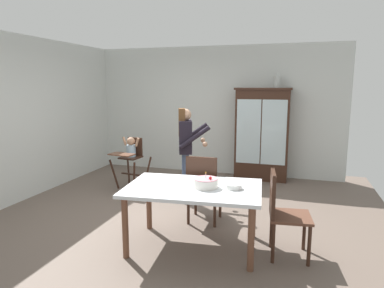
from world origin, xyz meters
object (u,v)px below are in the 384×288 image
object	(u,v)px
china_cabinet	(262,134)
adult_person	(186,143)
high_chair_with_toddler	(131,153)
birthday_cake	(206,183)
serving_bowl	(234,186)
dining_chair_right_end	(281,208)
ceramic_vase	(277,82)
dining_table	(193,194)
dining_chair_far_side	(203,185)

from	to	relation	value
china_cabinet	adult_person	xyz separation A→B (m)	(-1.03, -1.75, 0.04)
high_chair_with_toddler	birthday_cake	bearing A→B (deg)	-36.90
high_chair_with_toddler	birthday_cake	distance (m)	2.75
serving_bowl	dining_chair_right_end	size ratio (longest dim) A/B	0.19
ceramic_vase	adult_person	distance (m)	2.39
high_chair_with_toddler	dining_chair_right_end	world-z (taller)	dining_chair_right_end
dining_chair_right_end	high_chair_with_toddler	bearing A→B (deg)	49.60
china_cabinet	high_chair_with_toddler	distance (m)	2.62
ceramic_vase	china_cabinet	bearing A→B (deg)	-179.17
high_chair_with_toddler	adult_person	xyz separation A→B (m)	(1.22, -0.45, 0.31)
birthday_cake	dining_chair_right_end	size ratio (longest dim) A/B	0.29
china_cabinet	high_chair_with_toddler	bearing A→B (deg)	-149.92
ceramic_vase	dining_table	bearing A→B (deg)	-102.21
adult_person	serving_bowl	xyz separation A→B (m)	(1.04, -1.43, -0.20)
china_cabinet	birthday_cake	size ratio (longest dim) A/B	6.58
dining_chair_far_side	dining_chair_right_end	xyz separation A→B (m)	(1.06, -0.61, 0.00)
serving_bowl	dining_chair_far_side	size ratio (longest dim) A/B	0.19
ceramic_vase	dining_table	size ratio (longest dim) A/B	0.17
dining_table	dining_chair_right_end	size ratio (longest dim) A/B	1.70
dining_chair_right_end	serving_bowl	bearing A→B (deg)	86.74
ceramic_vase	serving_bowl	size ratio (longest dim) A/B	1.50
china_cabinet	high_chair_with_toddler	world-z (taller)	china_cabinet
dining_table	birthday_cake	xyz separation A→B (m)	(0.14, 0.01, 0.14)
dining_table	adult_person	bearing A→B (deg)	111.29
birthday_cake	dining_chair_far_side	world-z (taller)	dining_chair_far_side
ceramic_vase	dining_table	distance (m)	3.57
china_cabinet	dining_chair_right_end	world-z (taller)	china_cabinet
adult_person	dining_chair_right_end	bearing A→B (deg)	-151.93
serving_bowl	dining_chair_far_side	distance (m)	0.87
birthday_cake	dining_table	bearing A→B (deg)	-176.59
serving_bowl	dining_chair_far_side	bearing A→B (deg)	129.66
adult_person	dining_table	bearing A→B (deg)	-178.84
adult_person	serving_bowl	bearing A→B (deg)	-164.15
adult_person	dining_table	distance (m)	1.63
birthday_cake	dining_chair_far_side	bearing A→B (deg)	107.61
adult_person	birthday_cake	xyz separation A→B (m)	(0.73, -1.49, -0.17)
birthday_cake	dining_chair_right_end	distance (m)	0.88
ceramic_vase	adult_person	xyz separation A→B (m)	(-1.29, -1.76, -0.99)
dining_table	dining_chair_right_end	distance (m)	0.99
china_cabinet	high_chair_with_toddler	xyz separation A→B (m)	(-2.25, -1.30, -0.27)
dining_chair_far_side	dining_chair_right_end	world-z (taller)	same
dining_table	dining_chair_right_end	xyz separation A→B (m)	(0.98, 0.09, -0.10)
ceramic_vase	dining_chair_right_end	bearing A→B (deg)	-84.90
china_cabinet	serving_bowl	distance (m)	3.19
dining_chair_far_side	dining_chair_right_end	bearing A→B (deg)	149.01
china_cabinet	serving_bowl	world-z (taller)	china_cabinet
adult_person	dining_chair_far_side	distance (m)	1.02
china_cabinet	ceramic_vase	distance (m)	1.06
china_cabinet	birthday_cake	xyz separation A→B (m)	(-0.30, -3.24, -0.13)
ceramic_vase	dining_chair_far_side	size ratio (longest dim) A/B	0.28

